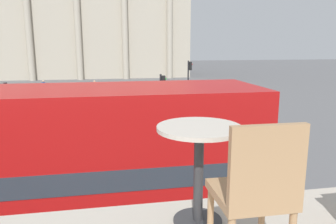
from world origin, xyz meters
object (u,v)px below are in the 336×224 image
object	(u,v)px
traffic_light_mid	(162,92)
pedestrian_yellow	(98,145)
pedestrian_grey	(227,94)
pedestrian_blue	(44,87)
plaza_building_left	(80,6)
pedestrian_olive	(95,88)
cafe_dining_table	(199,153)
car_white	(43,93)
traffic_light_far	(189,76)
double_decker_bus	(15,173)
cafe_chair_0	(256,191)
traffic_light_near	(11,119)

from	to	relation	value
traffic_light_mid	pedestrian_yellow	bearing A→B (deg)	-120.50
pedestrian_grey	pedestrian_blue	bearing A→B (deg)	41.92
plaza_building_left	pedestrian_olive	bearing A→B (deg)	-83.64
pedestrian_olive	pedestrian_blue	bearing A→B (deg)	3.63
pedestrian_yellow	pedestrian_grey	distance (m)	15.82
cafe_dining_table	car_white	size ratio (longest dim) A/B	0.17
cafe_dining_table	traffic_light_far	bearing A→B (deg)	76.15
cafe_dining_table	traffic_light_mid	bearing A→B (deg)	81.55
double_decker_bus	cafe_chair_0	size ratio (longest dim) A/B	11.95
plaza_building_left	pedestrian_olive	xyz separation A→B (m)	(2.69, -24.10, -10.03)
traffic_light_mid	pedestrian_yellow	distance (m)	7.49
double_decker_bus	pedestrian_olive	distance (m)	24.36
pedestrian_blue	plaza_building_left	bearing A→B (deg)	-53.00
traffic_light_mid	pedestrian_blue	distance (m)	16.51
double_decker_bus	pedestrian_yellow	distance (m)	6.50
traffic_light_mid	pedestrian_olive	bearing A→B (deg)	110.98
traffic_light_near	pedestrian_blue	size ratio (longest dim) A/B	2.27
pedestrian_blue	pedestrian_olive	bearing A→B (deg)	-156.52
traffic_light_far	pedestrian_yellow	distance (m)	15.30
pedestrian_yellow	cafe_dining_table	bearing A→B (deg)	-70.20
pedestrian_grey	pedestrian_olive	bearing A→B (deg)	39.09
cafe_chair_0	traffic_light_mid	world-z (taller)	cafe_chair_0
double_decker_bus	plaza_building_left	distance (m)	49.23
double_decker_bus	pedestrian_blue	distance (m)	26.39
traffic_light_mid	cafe_dining_table	bearing A→B (deg)	-98.45
traffic_light_mid	pedestrian_grey	distance (m)	8.68
pedestrian_blue	car_white	bearing A→B (deg)	140.79
pedestrian_olive	pedestrian_grey	bearing A→B (deg)	174.00
cafe_chair_0	car_white	world-z (taller)	cafe_chair_0
cafe_chair_0	pedestrian_blue	bearing A→B (deg)	109.46
cafe_chair_0	pedestrian_olive	bearing A→B (deg)	100.97
cafe_chair_0	traffic_light_far	bearing A→B (deg)	83.83
traffic_light_near	traffic_light_mid	world-z (taller)	traffic_light_near
pedestrian_grey	traffic_light_mid	bearing A→B (deg)	110.24
cafe_chair_0	plaza_building_left	distance (m)	54.70
traffic_light_far	car_white	xyz separation A→B (m)	(-12.52, 3.85, -1.72)
traffic_light_far	pedestrian_olive	distance (m)	9.40
cafe_chair_0	traffic_light_far	world-z (taller)	cafe_chair_0
double_decker_bus	plaza_building_left	world-z (taller)	plaza_building_left
pedestrian_blue	traffic_light_mid	bearing A→B (deg)	167.64
pedestrian_blue	pedestrian_olive	size ratio (longest dim) A/B	0.97
pedestrian_grey	pedestrian_blue	size ratio (longest dim) A/B	1.05
double_decker_bus	pedestrian_grey	size ratio (longest dim) A/B	6.33
cafe_chair_0	plaza_building_left	bearing A→B (deg)	102.06
traffic_light_near	car_white	bearing A→B (deg)	97.42
cafe_dining_table	pedestrian_grey	size ratio (longest dim) A/B	0.43
pedestrian_yellow	pedestrian_olive	size ratio (longest dim) A/B	0.94
cafe_dining_table	traffic_light_far	world-z (taller)	cafe_dining_table
traffic_light_mid	pedestrian_olive	distance (m)	12.68
pedestrian_grey	pedestrian_blue	world-z (taller)	pedestrian_grey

